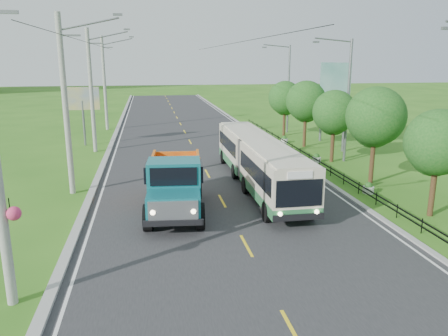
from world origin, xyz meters
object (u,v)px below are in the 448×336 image
object	(u,v)px
tree_third	(375,119)
planter_near	(368,188)
tree_fourth	(334,114)
dump_truck	(175,181)
planter_mid	(317,159)
billboard_right	(334,86)
bus	(258,159)
pole_mid	(92,90)
tree_second	(437,145)
planter_far	(284,140)
streetlight_mid	(346,96)
tree_fifth	(306,103)
billboard_left	(82,102)
pole_far	(105,83)
tree_back	(285,99)
pole_near	(66,105)
streetlight_far	(287,86)

from	to	relation	value
tree_third	planter_near	bearing A→B (deg)	-120.41
tree_fourth	dump_truck	world-z (taller)	tree_fourth
planter_mid	billboard_right	bearing A→B (deg)	58.34
bus	dump_truck	bearing A→B (deg)	-143.62
pole_mid	tree_second	bearing A→B (deg)	-46.15
tree_second	planter_far	distance (m)	20.16
streetlight_mid	planter_far	distance (m)	9.46
tree_second	dump_truck	xyz separation A→B (m)	(-12.47, 2.57, -1.86)
tree_fifth	billboard_right	size ratio (longest dim) A/B	0.79
billboard_left	bus	size ratio (longest dim) A/B	0.35
pole_mid	bus	size ratio (longest dim) A/B	0.67
pole_far	billboard_left	distance (m)	9.17
planter_far	dump_truck	size ratio (longest dim) A/B	0.09
tree_back	dump_truck	world-z (taller)	tree_back
pole_far	pole_near	bearing A→B (deg)	-90.00
tree_fifth	streetlight_mid	bearing A→B (deg)	-82.71
tree_back	planter_near	xyz separation A→B (m)	(-1.26, -20.14, -3.37)
tree_back	dump_truck	bearing A→B (deg)	-120.20
tree_back	bus	world-z (taller)	tree_back
pole_near	planter_far	xyz separation A→B (m)	(16.86, 13.00, -4.81)
pole_far	streetlight_far	bearing A→B (deg)	-14.81
streetlight_far	tree_third	bearing A→B (deg)	-92.27
streetlight_far	billboard_left	distance (m)	20.56
pole_near	billboard_right	xyz separation A→B (m)	(20.56, 11.00, 0.25)
tree_fourth	tree_back	size ratio (longest dim) A/B	0.98
pole_far	planter_mid	bearing A→B (deg)	-48.41
tree_second	tree_fifth	bearing A→B (deg)	90.00
tree_fourth	dump_truck	distance (m)	15.75
tree_second	pole_near	bearing A→B (deg)	159.26
tree_fourth	billboard_right	bearing A→B (deg)	67.36
pole_near	streetlight_far	bearing A→B (deg)	45.14
streetlight_mid	bus	distance (m)	10.15
billboard_left	pole_far	bearing A→B (deg)	82.17
tree_fourth	dump_truck	xyz separation A→B (m)	(-12.47, -9.43, -1.93)
planter_near	billboard_left	xyz separation A→B (m)	(-18.10, 18.00, 3.58)
pole_far	tree_second	distance (m)	35.82
tree_fifth	streetlight_mid	xyz separation A→B (m)	(0.79, -6.14, 1.05)
tree_third	tree_fifth	xyz separation A→B (m)	(-0.00, 12.00, -0.13)
tree_second	streetlight_mid	xyz separation A→B (m)	(0.79, 11.86, 1.38)
planter_far	billboard_left	world-z (taller)	billboard_left
planter_near	bus	size ratio (longest dim) A/B	0.05
streetlight_mid	billboard_left	size ratio (longest dim) A/B	1.74
billboard_left	tree_third	bearing A→B (deg)	-39.33
tree_third	planter_far	xyz separation A→B (m)	(-1.26, 13.86, -3.70)
bus	streetlight_far	bearing A→B (deg)	67.76
dump_truck	tree_third	bearing A→B (deg)	20.46
pole_mid	pole_near	bearing A→B (deg)	-90.00
streetlight_mid	dump_truck	distance (m)	16.51
pole_near	billboard_left	distance (m)	15.10
pole_far	tree_back	bearing A→B (deg)	-20.74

